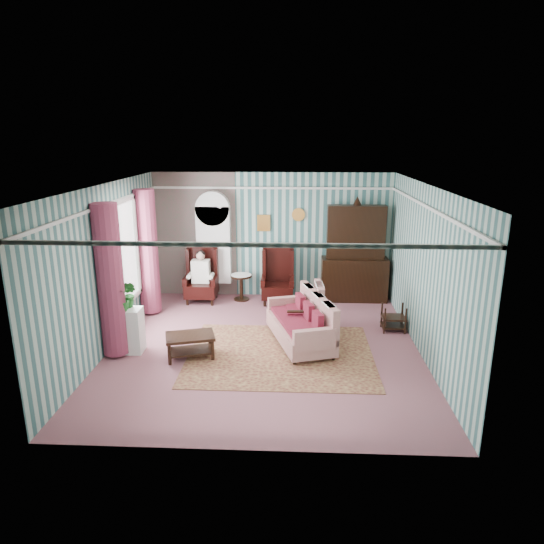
{
  "coord_description": "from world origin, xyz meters",
  "views": [
    {
      "loc": [
        0.52,
        -8.06,
        3.68
      ],
      "look_at": [
        0.11,
        0.6,
        1.24
      ],
      "focal_mm": 32.0,
      "sensor_mm": 36.0,
      "label": 1
    }
  ],
  "objects_px": {
    "bookcase": "(214,250)",
    "sofa": "(300,317)",
    "plant_stand": "(127,330)",
    "wingback_right": "(278,276)",
    "nest_table": "(393,317)",
    "dresser_hutch": "(355,251)",
    "seated_woman": "(201,277)",
    "round_side_table": "(241,287)",
    "floral_armchair": "(303,308)",
    "wingback_left": "(201,275)",
    "coffee_table": "(190,346)"
  },
  "relations": [
    {
      "from": "seated_woman",
      "to": "coffee_table",
      "type": "xyz_separation_m",
      "value": [
        0.36,
        -2.93,
        -0.38
      ]
    },
    {
      "from": "bookcase",
      "to": "nest_table",
      "type": "xyz_separation_m",
      "value": [
        3.82,
        -1.94,
        -0.85
      ]
    },
    {
      "from": "round_side_table",
      "to": "coffee_table",
      "type": "xyz_separation_m",
      "value": [
        -0.54,
        -3.08,
        -0.09
      ]
    },
    {
      "from": "bookcase",
      "to": "plant_stand",
      "type": "height_order",
      "value": "bookcase"
    },
    {
      "from": "sofa",
      "to": "round_side_table",
      "type": "bearing_deg",
      "value": 12.22
    },
    {
      "from": "wingback_right",
      "to": "round_side_table",
      "type": "height_order",
      "value": "wingback_right"
    },
    {
      "from": "plant_stand",
      "to": "sofa",
      "type": "height_order",
      "value": "sofa"
    },
    {
      "from": "wingback_left",
      "to": "floral_armchair",
      "type": "distance_m",
      "value": 2.88
    },
    {
      "from": "sofa",
      "to": "plant_stand",
      "type": "bearing_deg",
      "value": 82.46
    },
    {
      "from": "dresser_hutch",
      "to": "floral_armchair",
      "type": "height_order",
      "value": "dresser_hutch"
    },
    {
      "from": "bookcase",
      "to": "plant_stand",
      "type": "xyz_separation_m",
      "value": [
        -1.05,
        -3.14,
        -0.72
      ]
    },
    {
      "from": "floral_armchair",
      "to": "coffee_table",
      "type": "height_order",
      "value": "floral_armchair"
    },
    {
      "from": "seated_woman",
      "to": "round_side_table",
      "type": "bearing_deg",
      "value": 9.46
    },
    {
      "from": "seated_woman",
      "to": "wingback_left",
      "type": "bearing_deg",
      "value": 0.0
    },
    {
      "from": "bookcase",
      "to": "nest_table",
      "type": "bearing_deg",
      "value": -26.92
    },
    {
      "from": "dresser_hutch",
      "to": "plant_stand",
      "type": "relative_size",
      "value": 2.95
    },
    {
      "from": "round_side_table",
      "to": "floral_armchair",
      "type": "distance_m",
      "value": 2.35
    },
    {
      "from": "dresser_hutch",
      "to": "wingback_left",
      "type": "bearing_deg",
      "value": -175.59
    },
    {
      "from": "bookcase",
      "to": "wingback_right",
      "type": "xyz_separation_m",
      "value": [
        1.5,
        -0.39,
        -0.5
      ]
    },
    {
      "from": "dresser_hutch",
      "to": "wingback_right",
      "type": "height_order",
      "value": "dresser_hutch"
    },
    {
      "from": "dresser_hutch",
      "to": "floral_armchair",
      "type": "distance_m",
      "value": 2.43
    },
    {
      "from": "bookcase",
      "to": "sofa",
      "type": "relative_size",
      "value": 1.21
    },
    {
      "from": "coffee_table",
      "to": "floral_armchair",
      "type": "bearing_deg",
      "value": 31.64
    },
    {
      "from": "wingback_right",
      "to": "seated_woman",
      "type": "relative_size",
      "value": 1.06
    },
    {
      "from": "seated_woman",
      "to": "sofa",
      "type": "height_order",
      "value": "seated_woman"
    },
    {
      "from": "wingback_left",
      "to": "bookcase",
      "type": "bearing_deg",
      "value": 57.34
    },
    {
      "from": "plant_stand",
      "to": "floral_armchair",
      "type": "distance_m",
      "value": 3.27
    },
    {
      "from": "sofa",
      "to": "floral_armchair",
      "type": "distance_m",
      "value": 0.53
    },
    {
      "from": "plant_stand",
      "to": "coffee_table",
      "type": "height_order",
      "value": "plant_stand"
    },
    {
      "from": "wingback_left",
      "to": "plant_stand",
      "type": "bearing_deg",
      "value": -106.22
    },
    {
      "from": "wingback_right",
      "to": "floral_armchair",
      "type": "relative_size",
      "value": 1.24
    },
    {
      "from": "round_side_table",
      "to": "nest_table",
      "type": "height_order",
      "value": "round_side_table"
    },
    {
      "from": "round_side_table",
      "to": "nest_table",
      "type": "relative_size",
      "value": 1.11
    },
    {
      "from": "dresser_hutch",
      "to": "wingback_right",
      "type": "xyz_separation_m",
      "value": [
        -1.75,
        -0.27,
        -0.55
      ]
    },
    {
      "from": "bookcase",
      "to": "round_side_table",
      "type": "xyz_separation_m",
      "value": [
        0.65,
        -0.24,
        -0.82
      ]
    },
    {
      "from": "round_side_table",
      "to": "plant_stand",
      "type": "distance_m",
      "value": 3.36
    },
    {
      "from": "dresser_hutch",
      "to": "seated_woman",
      "type": "relative_size",
      "value": 2.0
    },
    {
      "from": "plant_stand",
      "to": "wingback_right",
      "type": "bearing_deg",
      "value": 47.16
    },
    {
      "from": "wingback_left",
      "to": "nest_table",
      "type": "height_order",
      "value": "wingback_left"
    },
    {
      "from": "wingback_right",
      "to": "bookcase",
      "type": "bearing_deg",
      "value": 165.43
    },
    {
      "from": "wingback_right",
      "to": "sofa",
      "type": "bearing_deg",
      "value": -77.8
    },
    {
      "from": "nest_table",
      "to": "sofa",
      "type": "distance_m",
      "value": 1.98
    },
    {
      "from": "plant_stand",
      "to": "sofa",
      "type": "distance_m",
      "value": 3.08
    },
    {
      "from": "wingback_left",
      "to": "floral_armchair",
      "type": "bearing_deg",
      "value": -36.91
    },
    {
      "from": "bookcase",
      "to": "dresser_hutch",
      "type": "relative_size",
      "value": 0.95
    },
    {
      "from": "wingback_left",
      "to": "coffee_table",
      "type": "bearing_deg",
      "value": -83.06
    },
    {
      "from": "wingback_left",
      "to": "plant_stand",
      "type": "relative_size",
      "value": 1.56
    },
    {
      "from": "nest_table",
      "to": "sofa",
      "type": "xyz_separation_m",
      "value": [
        -1.83,
        -0.7,
        0.25
      ]
    },
    {
      "from": "seated_woman",
      "to": "nest_table",
      "type": "bearing_deg",
      "value": -20.85
    },
    {
      "from": "nest_table",
      "to": "coffee_table",
      "type": "distance_m",
      "value": 3.96
    }
  ]
}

